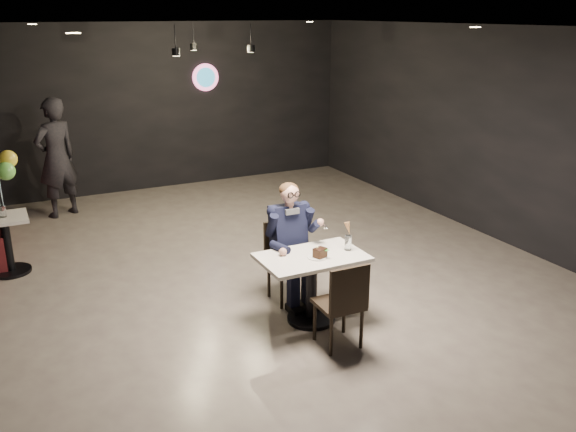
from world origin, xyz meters
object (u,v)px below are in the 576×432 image
seated_man (289,241)px  balloon_vase (2,211)px  passerby (56,158)px  chair_near (338,302)px  sundae_glass (348,243)px  chair_far (289,263)px  main_table (311,288)px  side_table (7,246)px

seated_man → balloon_vase: size_ratio=9.87×
passerby → chair_near: bearing=83.2°
chair_near → sundae_glass: (0.42, 0.52, 0.37)m
chair_far → main_table: bearing=-90.0°
chair_near → passerby: (-1.94, 5.50, 0.50)m
seated_man → chair_near: bearing=-90.0°
sundae_glass → chair_far: bearing=126.0°
seated_man → sundae_glass: 0.72m
main_table → chair_far: (0.00, 0.55, 0.09)m
chair_near → passerby: passerby is taller
chair_near → seated_man: bearing=91.2°
main_table → sundae_glass: sundae_glass is taller
chair_far → seated_man: size_ratio=0.64×
passerby → main_table: bearing=85.2°
side_table → passerby: 2.39m
sundae_glass → balloon_vase: (-3.26, 2.84, -0.01)m
main_table → chair_far: bearing=90.0°
main_table → passerby: bearing=111.4°
main_table → sundae_glass: bearing=-3.9°
seated_man → sundae_glass: seated_man is taller
seated_man → passerby: (-1.94, 4.40, 0.24)m
sundae_glass → side_table: sundae_glass is taller
chair_far → chair_near: (0.00, -1.10, 0.00)m
passerby → seated_man: bearing=87.6°
seated_man → side_table: size_ratio=2.03×
main_table → chair_near: size_ratio=1.20×
chair_far → side_table: 3.63m
main_table → sundae_glass: (0.42, -0.03, 0.46)m
chair_far → balloon_vase: (-2.84, 2.26, 0.36)m
main_table → passerby: size_ratio=0.58×
seated_man → passerby: passerby is taller
main_table → passerby: (-1.94, 4.95, 0.58)m
chair_far → chair_near: same height
main_table → balloon_vase: 4.02m
chair_far → balloon_vase: size_ratio=6.31×
side_table → passerby: (0.90, 2.14, 0.60)m
sundae_glass → side_table: 4.35m
side_table → balloon_vase: balloon_vase is taller
main_table → passerby: 5.35m
main_table → chair_far: chair_far is taller
main_table → chair_near: 0.56m
seated_man → side_table: seated_man is taller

